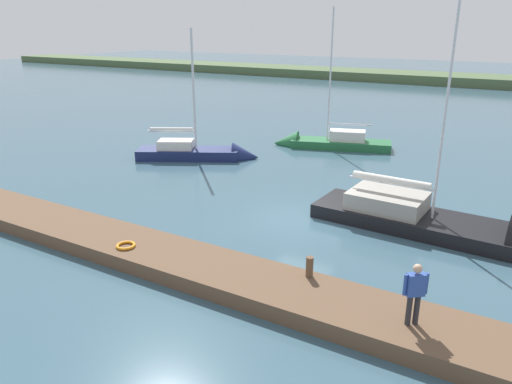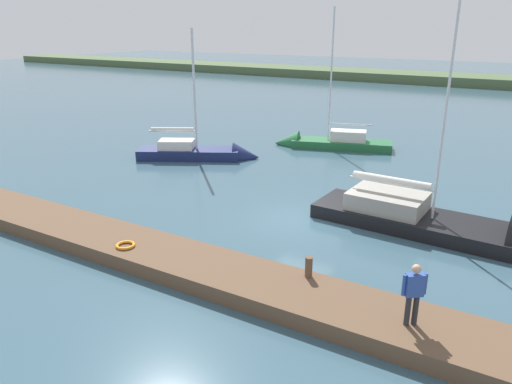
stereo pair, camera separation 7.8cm
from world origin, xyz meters
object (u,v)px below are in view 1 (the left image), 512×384
(mooring_post_near, at_px, (310,267))
(sailboat_behind_pier, at_px, (324,144))
(life_ring_buoy, at_px, (126,246))
(sailboat_near_dock, at_px, (203,155))
(sailboat_inner_slip, at_px, (454,231))
(person_on_dock, at_px, (415,290))

(mooring_post_near, height_order, sailboat_behind_pier, sailboat_behind_pier)
(life_ring_buoy, relative_size, sailboat_near_dock, 0.08)
(sailboat_behind_pier, bearing_deg, sailboat_near_dock, 33.22)
(sailboat_inner_slip, height_order, sailboat_near_dock, sailboat_inner_slip)
(mooring_post_near, distance_m, life_ring_buoy, 6.37)
(life_ring_buoy, distance_m, person_on_dock, 9.52)
(person_on_dock, bearing_deg, life_ring_buoy, 54.04)
(sailboat_near_dock, distance_m, person_on_dock, 19.20)
(mooring_post_near, distance_m, sailboat_near_dock, 16.09)
(mooring_post_near, relative_size, sailboat_inner_slip, 0.06)
(mooring_post_near, bearing_deg, sailboat_near_dock, -42.45)
(life_ring_buoy, xyz_separation_m, sailboat_behind_pier, (0.46, -18.43, -0.33))
(sailboat_behind_pier, xyz_separation_m, person_on_dock, (-9.93, 18.08, 1.25))
(life_ring_buoy, bearing_deg, sailboat_inner_slip, -140.29)
(life_ring_buoy, bearing_deg, sailboat_behind_pier, -88.57)
(sailboat_inner_slip, relative_size, person_on_dock, 6.68)
(mooring_post_near, xyz_separation_m, person_on_dock, (-3.24, 0.94, 0.65))
(sailboat_inner_slip, bearing_deg, sailboat_behind_pier, 135.58)
(life_ring_buoy, bearing_deg, mooring_post_near, -168.31)
(sailboat_inner_slip, height_order, person_on_dock, sailboat_inner_slip)
(sailboat_near_dock, bearing_deg, life_ring_buoy, -93.56)
(sailboat_inner_slip, height_order, sailboat_behind_pier, sailboat_inner_slip)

